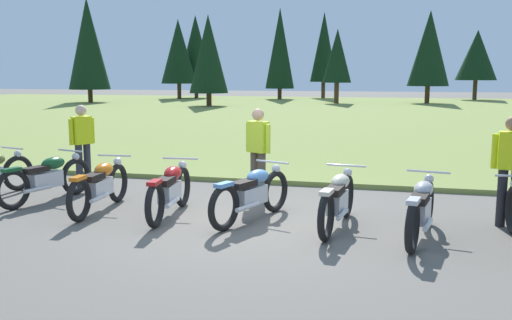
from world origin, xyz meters
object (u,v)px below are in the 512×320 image
at_px(motorcycle_red, 170,190).
at_px(motorcycle_sky_blue, 252,193).
at_px(motorcycle_orange, 100,185).
at_px(rider_near_row_end, 82,141).
at_px(motorcycle_silver, 421,208).
at_px(rider_with_back_turned, 258,148).
at_px(motorcycle_british_green, 47,178).
at_px(rider_checking_bike, 510,165).
at_px(motorcycle_cream, 338,199).

height_order(motorcycle_red, motorcycle_sky_blue, same).
bearing_deg(motorcycle_sky_blue, motorcycle_orange, -179.70).
bearing_deg(motorcycle_orange, rider_near_row_end, 127.83).
height_order(motorcycle_silver, rider_with_back_turned, rider_with_back_turned).
xyz_separation_m(motorcycle_british_green, rider_near_row_end, (-0.10, 1.40, 0.51)).
xyz_separation_m(motorcycle_red, rider_checking_bike, (5.17, 0.64, 0.51)).
xyz_separation_m(motorcycle_orange, rider_checking_bike, (6.44, 0.61, 0.51)).
height_order(motorcycle_orange, rider_checking_bike, rider_checking_bike).
height_order(motorcycle_red, rider_near_row_end, rider_near_row_end).
bearing_deg(motorcycle_cream, motorcycle_red, 178.65).
xyz_separation_m(motorcycle_orange, motorcycle_sky_blue, (2.63, 0.01, 0.00)).
bearing_deg(motorcycle_british_green, rider_checking_bike, 1.54).
distance_m(motorcycle_red, rider_near_row_end, 3.27).
distance_m(motorcycle_orange, motorcycle_sky_blue, 2.63).
bearing_deg(rider_checking_bike, rider_near_row_end, 171.39).
relative_size(motorcycle_silver, rider_checking_bike, 1.25).
bearing_deg(motorcycle_sky_blue, rider_with_back_turned, 100.30).
xyz_separation_m(rider_near_row_end, rider_with_back_turned, (3.75, -0.30, 0.00)).
bearing_deg(rider_near_row_end, motorcycle_orange, -52.17).
height_order(motorcycle_cream, rider_checking_bike, rider_checking_bike).
relative_size(motorcycle_cream, rider_with_back_turned, 1.26).
distance_m(motorcycle_sky_blue, motorcycle_cream, 1.35).
xyz_separation_m(motorcycle_british_green, motorcycle_sky_blue, (3.92, -0.38, 0.00)).
xyz_separation_m(motorcycle_british_green, motorcycle_silver, (6.45, -0.77, 0.00)).
xyz_separation_m(motorcycle_orange, rider_with_back_turned, (2.36, 1.49, 0.51)).
bearing_deg(motorcycle_orange, motorcycle_silver, -4.13).
bearing_deg(motorcycle_british_green, rider_near_row_end, 94.07).
bearing_deg(motorcycle_silver, motorcycle_orange, 175.87).
height_order(motorcycle_british_green, rider_checking_bike, rider_checking_bike).
bearing_deg(motorcycle_red, motorcycle_sky_blue, 2.10).
xyz_separation_m(motorcycle_red, motorcycle_silver, (3.88, -0.34, 0.00)).
xyz_separation_m(motorcycle_cream, rider_checking_bike, (2.47, 0.71, 0.51)).
bearing_deg(motorcycle_british_green, rider_with_back_turned, 16.66).
bearing_deg(rider_near_row_end, motorcycle_cream, -19.43).
relative_size(rider_near_row_end, rider_with_back_turned, 1.00).
bearing_deg(rider_checking_bike, motorcycle_orange, -174.62).
height_order(motorcycle_silver, rider_near_row_end, rider_near_row_end).
height_order(motorcycle_cream, rider_near_row_end, rider_near_row_end).
bearing_deg(rider_checking_bike, rider_with_back_turned, 167.80).
bearing_deg(motorcycle_silver, motorcycle_red, 175.05).
relative_size(motorcycle_cream, rider_checking_bike, 1.26).
xyz_separation_m(motorcycle_british_green, rider_checking_bike, (7.74, 0.21, 0.51)).
relative_size(motorcycle_silver, rider_with_back_turned, 1.25).
relative_size(motorcycle_red, rider_checking_bike, 1.26).
relative_size(motorcycle_sky_blue, rider_with_back_turned, 1.20).
bearing_deg(motorcycle_red, rider_checking_bike, 7.09).
height_order(motorcycle_british_green, motorcycle_cream, same).
bearing_deg(motorcycle_red, motorcycle_silver, -4.95).
bearing_deg(motorcycle_cream, motorcycle_british_green, 174.60).
height_order(motorcycle_british_green, motorcycle_red, same).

